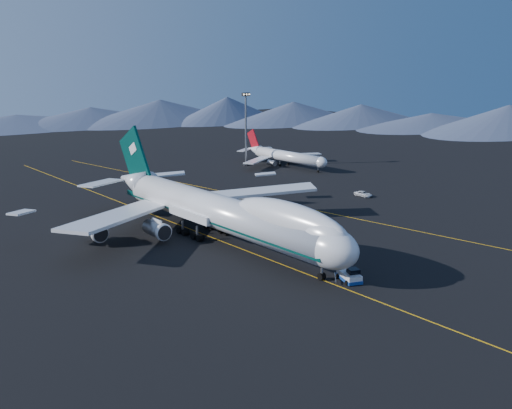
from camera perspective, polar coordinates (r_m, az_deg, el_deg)
ground at (r=108.75m, az=-3.60°, el=-3.63°), size 500.00×500.00×0.00m
taxiway_line_main at (r=108.74m, az=-3.60°, el=-3.63°), size 0.25×220.00×0.01m
taxiway_line_side at (r=134.83m, az=4.15°, el=-0.21°), size 28.08×198.09×0.01m
mountain_ridge at (r=210.50m, az=23.00°, el=5.43°), size 374.91×567.11×12.00m
boeing_747 at (r=107.19m, az=-3.66°, el=-0.66°), size 59.62×72.43×19.37m
pushback_tug at (r=89.93m, az=9.30°, el=-7.13°), size 3.96×5.25×2.05m
second_jet at (r=189.24m, az=2.90°, el=4.86°), size 33.87×38.27×10.89m
service_van at (r=147.43m, az=10.67°, el=1.05°), size 2.22×4.77×1.32m
floodlight_mast at (r=188.81m, az=-1.02°, el=7.55°), size 2.95×2.21×23.90m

